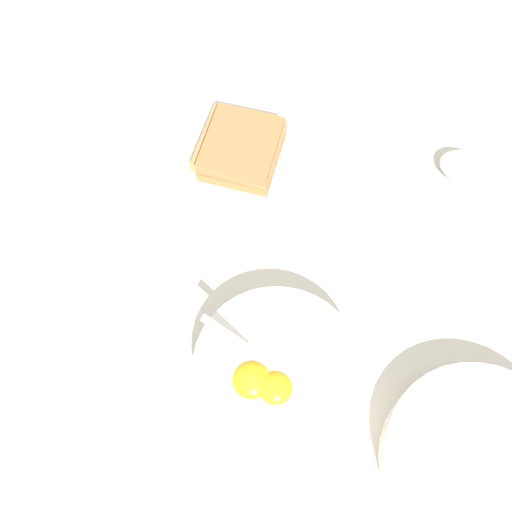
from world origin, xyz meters
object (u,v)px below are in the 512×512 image
object	(u,v)px
toast_plate	(239,163)
toast_sandwich	(241,148)
soup_spoon	(473,171)
congee_bowl	(480,462)
egg_bowl	(276,371)

from	to	relation	value
toast_plate	toast_sandwich	xyz separation A→B (m)	(0.00, -0.00, 0.03)
soup_spoon	congee_bowl	size ratio (longest dim) A/B	0.74
toast_plate	congee_bowl	world-z (taller)	congee_bowl
egg_bowl	soup_spoon	distance (m)	0.34
egg_bowl	toast_sandwich	xyz separation A→B (m)	(0.26, 0.06, 0.01)
toast_sandwich	congee_bowl	world-z (taller)	toast_sandwich
toast_plate	soup_spoon	distance (m)	0.28
toast_plate	toast_sandwich	world-z (taller)	toast_sandwich
soup_spoon	egg_bowl	bearing A→B (deg)	140.81
egg_bowl	toast_sandwich	world-z (taller)	egg_bowl
egg_bowl	soup_spoon	bearing A→B (deg)	-39.19
toast_plate	toast_sandwich	size ratio (longest dim) A/B	2.01
toast_sandwich	congee_bowl	size ratio (longest dim) A/B	0.62
toast_plate	egg_bowl	bearing A→B (deg)	-165.97
toast_plate	toast_sandwich	distance (m)	0.03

